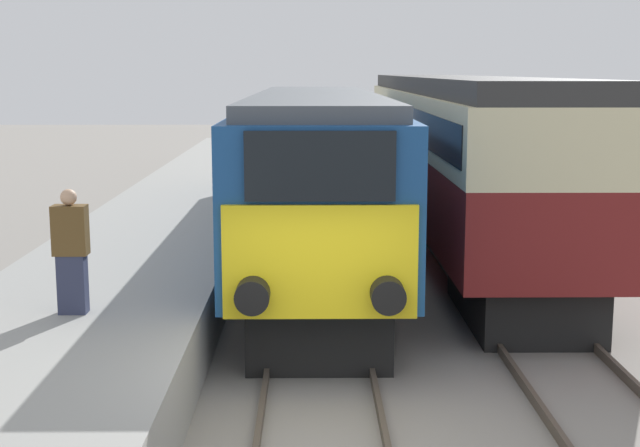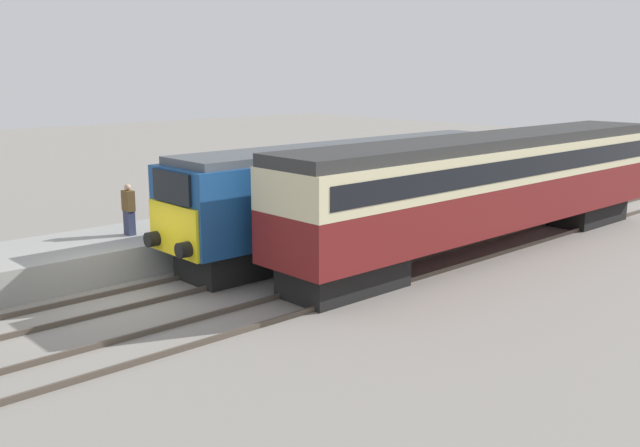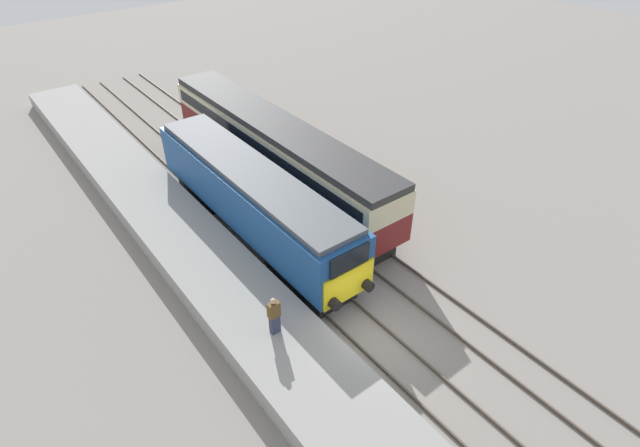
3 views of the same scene
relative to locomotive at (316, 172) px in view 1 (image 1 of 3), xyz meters
name	(u,v)px [view 1 (image 1 of 3)]	position (x,y,z in m)	size (l,w,h in m)	color
ground_plane	(322,447)	(0.00, -8.87, -2.08)	(120.00, 120.00, 0.00)	gray
platform_left	(151,256)	(-3.30, -0.87, -1.58)	(3.50, 50.00, 0.99)	gray
rails_near_track	(318,318)	(0.00, -3.87, -2.01)	(1.51, 60.00, 0.14)	#4C4238
rails_far_track	(522,317)	(3.40, -3.87, -2.01)	(1.50, 60.00, 0.14)	#4C4238
locomotive	(316,172)	(0.00, 0.00, 0.00)	(2.70, 14.72, 3.69)	black
passenger_carriage	(457,143)	(3.40, 3.18, 0.34)	(2.75, 18.23, 3.99)	black
person_on_platform	(71,252)	(-3.23, -6.82, -0.28)	(0.44, 0.26, 1.64)	#2D334C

